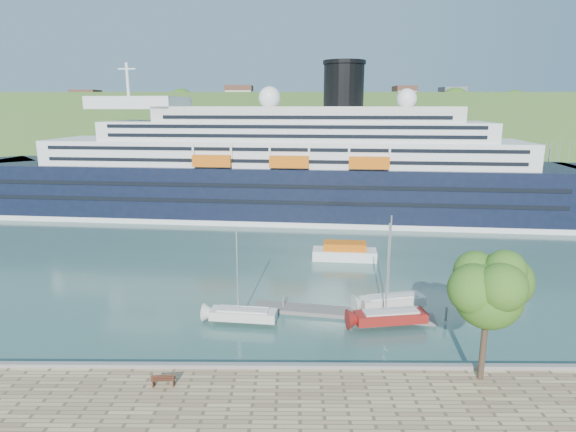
# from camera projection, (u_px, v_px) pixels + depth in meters

# --- Properties ---
(ground) EXTENTS (400.00, 400.00, 0.00)m
(ground) POSITION_uv_depth(u_px,v_px,m) (319.00, 379.00, 35.95)
(ground) COLOR #335A51
(ground) RESTS_ON ground
(far_hillside) EXTENTS (400.00, 50.00, 24.00)m
(far_hillside) POSITION_uv_depth(u_px,v_px,m) (298.00, 128.00, 174.56)
(far_hillside) COLOR #3C6127
(far_hillside) RESTS_ON ground
(quay_coping) EXTENTS (220.00, 0.50, 0.30)m
(quay_coping) POSITION_uv_depth(u_px,v_px,m) (319.00, 366.00, 35.50)
(quay_coping) COLOR slate
(quay_coping) RESTS_ON promenade
(cruise_ship) EXTENTS (123.64, 29.76, 27.51)m
(cruise_ship) POSITION_uv_depth(u_px,v_px,m) (270.00, 141.00, 86.08)
(cruise_ship) COLOR black
(cruise_ship) RESTS_ON ground
(park_bench) EXTENTS (1.70, 0.81, 1.06)m
(park_bench) POSITION_uv_depth(u_px,v_px,m) (163.00, 379.00, 33.18)
(park_bench) COLOR #4F2516
(park_bench) RESTS_ON promenade
(promenade_tree) EXTENTS (6.22, 6.22, 10.30)m
(promenade_tree) POSITION_uv_depth(u_px,v_px,m) (487.00, 311.00, 33.01)
(promenade_tree) COLOR #2F5E18
(promenade_tree) RESTS_ON promenade
(floating_pontoon) EXTENTS (17.64, 5.19, 0.39)m
(floating_pontoon) POSITION_uv_depth(u_px,v_px,m) (342.00, 313.00, 46.95)
(floating_pontoon) COLOR gray
(floating_pontoon) RESTS_ON ground
(sailboat_white_near) EXTENTS (7.03, 2.71, 8.85)m
(sailboat_white_near) POSITION_uv_depth(u_px,v_px,m) (243.00, 279.00, 44.06)
(sailboat_white_near) COLOR silver
(sailboat_white_near) RESTS_ON ground
(sailboat_red) EXTENTS (7.50, 3.08, 9.41)m
(sailboat_red) POSITION_uv_depth(u_px,v_px,m) (393.00, 278.00, 43.37)
(sailboat_red) COLOR maroon
(sailboat_red) RESTS_ON ground
(sailboat_white_far) EXTENTS (7.43, 3.53, 9.26)m
(sailboat_white_far) POSITION_uv_depth(u_px,v_px,m) (394.00, 266.00, 47.02)
(sailboat_white_far) COLOR silver
(sailboat_white_far) RESTS_ON ground
(tender_launch) EXTENTS (8.71, 3.68, 2.34)m
(tender_launch) POSITION_uv_depth(u_px,v_px,m) (345.00, 251.00, 63.58)
(tender_launch) COLOR #D45E0C
(tender_launch) RESTS_ON ground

